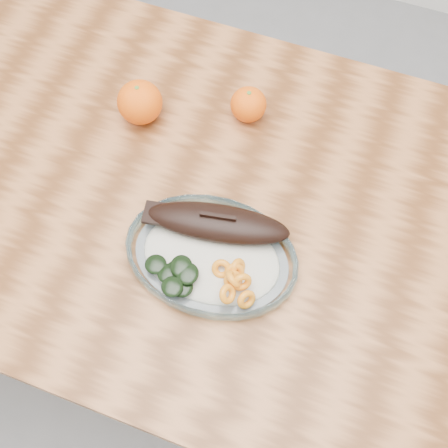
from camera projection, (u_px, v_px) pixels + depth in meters
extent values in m
plane|color=slate|center=(196.00, 313.00, 1.68)|extent=(3.00, 3.00, 0.00)
cube|color=brown|center=(178.00, 192.00, 1.03)|extent=(1.20, 0.80, 0.04)
cylinder|color=brown|center=(58.00, 102.00, 1.59)|extent=(0.06, 0.06, 0.71)
cylinder|color=brown|center=(438.00, 221.00, 1.42)|extent=(0.06, 0.06, 0.71)
ellipsoid|color=white|center=(211.00, 258.00, 0.94)|extent=(0.54, 0.40, 0.01)
torus|color=#98D4EB|center=(211.00, 255.00, 0.93)|extent=(0.54, 0.54, 0.03)
ellipsoid|color=silver|center=(211.00, 253.00, 0.92)|extent=(0.48, 0.35, 0.02)
ellipsoid|color=black|center=(218.00, 219.00, 0.92)|extent=(0.25, 0.11, 0.04)
ellipsoid|color=black|center=(218.00, 221.00, 0.93)|extent=(0.21, 0.09, 0.02)
cube|color=black|center=(156.00, 209.00, 0.93)|extent=(0.05, 0.05, 0.01)
cube|color=black|center=(218.00, 214.00, 0.90)|extent=(0.06, 0.02, 0.02)
torus|color=orange|center=(233.00, 277.00, 0.88)|extent=(0.04, 0.04, 0.04)
torus|color=orange|center=(221.00, 265.00, 0.89)|extent=(0.04, 0.04, 0.03)
torus|color=orange|center=(247.00, 296.00, 0.87)|extent=(0.04, 0.04, 0.04)
torus|color=orange|center=(235.00, 268.00, 0.89)|extent=(0.04, 0.04, 0.04)
torus|color=orange|center=(238.00, 264.00, 0.89)|extent=(0.03, 0.03, 0.04)
torus|color=orange|center=(234.00, 275.00, 0.87)|extent=(0.04, 0.04, 0.04)
torus|color=orange|center=(228.00, 290.00, 0.86)|extent=(0.03, 0.04, 0.04)
torus|color=orange|center=(242.00, 278.00, 0.87)|extent=(0.04, 0.03, 0.04)
ellipsoid|color=black|center=(155.00, 260.00, 0.90)|extent=(0.04, 0.04, 0.01)
ellipsoid|color=black|center=(168.00, 270.00, 0.89)|extent=(0.05, 0.05, 0.01)
ellipsoid|color=black|center=(175.00, 266.00, 0.89)|extent=(0.04, 0.04, 0.01)
ellipsoid|color=black|center=(181.00, 283.00, 0.88)|extent=(0.04, 0.04, 0.01)
ellipsoid|color=black|center=(187.00, 270.00, 0.88)|extent=(0.05, 0.05, 0.01)
ellipsoid|color=black|center=(181.00, 262.00, 0.89)|extent=(0.05, 0.05, 0.01)
ellipsoid|color=black|center=(171.00, 283.00, 0.87)|extent=(0.05, 0.05, 0.01)
sphere|color=#FF4D05|center=(140.00, 102.00, 1.04)|extent=(0.08, 0.08, 0.08)
sphere|color=#FF4D05|center=(248.00, 104.00, 1.05)|extent=(0.07, 0.07, 0.07)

